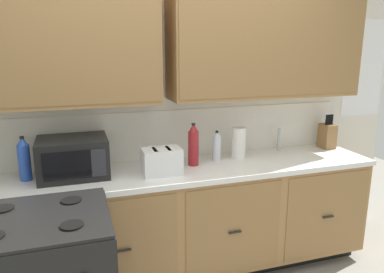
# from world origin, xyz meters

# --- Properties ---
(wall_unit) EXTENTS (4.47, 0.40, 2.60)m
(wall_unit) POSITION_xyz_m (0.00, 0.50, 1.67)
(wall_unit) COLOR silver
(wall_unit) RESTS_ON ground_plane
(counter_run) EXTENTS (3.30, 0.64, 0.91)m
(counter_run) POSITION_xyz_m (0.00, 0.30, 0.47)
(counter_run) COLOR black
(counter_run) RESTS_ON ground_plane
(microwave) EXTENTS (0.48, 0.37, 0.28)m
(microwave) POSITION_xyz_m (-0.69, 0.37, 1.05)
(microwave) COLOR black
(microwave) RESTS_ON counter_run
(toaster) EXTENTS (0.28, 0.18, 0.19)m
(toaster) POSITION_xyz_m (-0.08, 0.22, 1.00)
(toaster) COLOR white
(toaster) RESTS_ON counter_run
(knife_block) EXTENTS (0.11, 0.14, 0.31)m
(knife_block) POSITION_xyz_m (1.51, 0.45, 1.02)
(knife_block) COLOR olive
(knife_block) RESTS_ON counter_run
(sink_faucet) EXTENTS (0.02, 0.02, 0.20)m
(sink_faucet) POSITION_xyz_m (1.05, 0.51, 1.01)
(sink_faucet) COLOR #B2B5BA
(sink_faucet) RESTS_ON counter_run
(paper_towel_roll) EXTENTS (0.12, 0.12, 0.26)m
(paper_towel_roll) POSITION_xyz_m (0.61, 0.40, 1.04)
(paper_towel_roll) COLOR white
(paper_towel_roll) RESTS_ON counter_run
(bottle_clear) EXTENTS (0.07, 0.07, 0.25)m
(bottle_clear) POSITION_xyz_m (0.42, 0.40, 1.03)
(bottle_clear) COLOR silver
(bottle_clear) RESTS_ON counter_run
(bottle_red) EXTENTS (0.08, 0.08, 0.33)m
(bottle_red) POSITION_xyz_m (0.20, 0.35, 1.07)
(bottle_red) COLOR maroon
(bottle_red) RESTS_ON counter_run
(bottle_blue) EXTENTS (0.08, 0.08, 0.31)m
(bottle_blue) POSITION_xyz_m (-1.01, 0.39, 1.06)
(bottle_blue) COLOR blue
(bottle_blue) RESTS_ON counter_run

